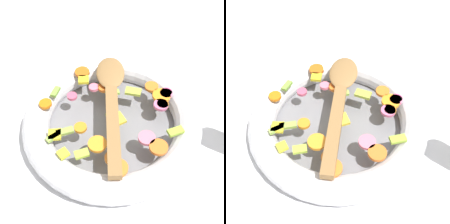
% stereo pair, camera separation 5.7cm
% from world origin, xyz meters
% --- Properties ---
extents(ground_plane, '(4.00, 4.00, 0.00)m').
position_xyz_m(ground_plane, '(0.00, 0.00, 0.00)').
color(ground_plane, silver).
extents(skillet, '(0.34, 0.34, 0.05)m').
position_xyz_m(skillet, '(0.00, 0.00, 0.02)').
color(skillet, slate).
rests_on(skillet, ground_plane).
extents(chopped_vegetables, '(0.26, 0.25, 0.01)m').
position_xyz_m(chopped_vegetables, '(0.01, 0.01, 0.05)').
color(chopped_vegetables, '#D76117').
rests_on(chopped_vegetables, skillet).
extents(wooden_spoon, '(0.23, 0.22, 0.01)m').
position_xyz_m(wooden_spoon, '(-0.02, 0.02, 0.06)').
color(wooden_spoon, olive).
rests_on(wooden_spoon, chopped_vegetables).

